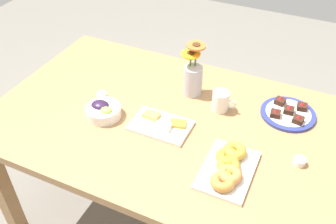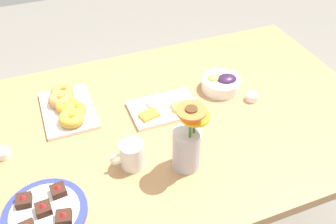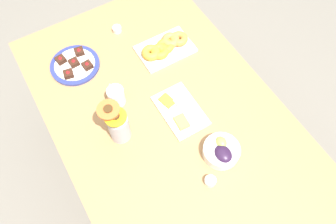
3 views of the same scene
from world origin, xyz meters
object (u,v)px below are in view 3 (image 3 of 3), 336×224
Objects in this scene: dining_table at (168,124)px; croissant_platter at (165,47)px; coffee_mug at (116,96)px; flower_vase at (118,126)px; jam_cup_honey at (117,29)px; dessert_plate at (75,65)px; cheese_platter at (180,110)px; jam_cup_berry at (210,181)px; grape_bowl at (221,151)px.

croissant_platter reaches higher than dining_table.
coffee_mug is 0.40× the size of croissant_platter.
flower_vase is (0.02, 0.23, 0.18)m from dining_table.
flower_vase is (-0.56, 0.26, 0.08)m from jam_cup_honey.
dessert_plate is 0.94× the size of flower_vase.
flower_vase reaches higher than coffee_mug.
jam_cup_honey is (0.59, 0.03, 0.00)m from cheese_platter.
jam_cup_honey is at bearing -70.82° from dessert_plate.
flower_vase is at bearing 155.05° from jam_cup_honey.
dining_table is 0.40m from croissant_platter.
jam_cup_berry is 0.20× the size of dessert_plate.
dining_table is at bearing 177.01° from jam_cup_honey.
dining_table is 0.37m from jam_cup_berry.
dining_table is 0.29m from coffee_mug.
croissant_platter is at bearing -108.04° from dessert_plate.
cheese_platter is at bearing -96.09° from flower_vase.
flower_vase reaches higher than dining_table.
coffee_mug is at bearing 15.92° from jam_cup_berry.
coffee_mug is 0.44× the size of cheese_platter.
dining_table is 6.15× the size of cheese_platter.
dining_table is 6.13× the size of flower_vase.
grape_bowl is 0.61× the size of cheese_platter.
coffee_mug reaches higher than cheese_platter.
grape_bowl is (-0.47, -0.27, -0.02)m from coffee_mug.
flower_vase is at bearing 83.90° from dining_table.
grape_bowl is at bearing -132.14° from flower_vase.
grape_bowl is 3.30× the size of jam_cup_berry.
jam_cup_berry is at bearing -163.68° from dessert_plate.
grape_bowl is 0.14m from jam_cup_berry.
cheese_platter is (-0.20, -0.22, -0.04)m from coffee_mug.
dessert_plate is (0.76, 0.36, -0.02)m from grape_bowl.
grape_bowl reaches higher than dessert_plate.
dining_table is at bearing 83.97° from cheese_platter.
dining_table is 33.33× the size of jam_cup_honey.
jam_cup_berry is at bearing 168.97° from cheese_platter.
cheese_platter is at bearing -177.18° from jam_cup_honey.
flower_vase reaches higher than dessert_plate.
jam_cup_honey and jam_cup_berry have the same top height.
cheese_platter is 5.42× the size of jam_cup_honey.
jam_cup_honey is at bearing 2.82° from cheese_platter.
jam_cup_berry is (-0.08, 0.11, -0.01)m from grape_bowl.
dessert_plate is (0.49, 0.31, 0.00)m from cheese_platter.
grape_bowl is 0.86m from jam_cup_honey.
dessert_plate is at bearing 25.14° from grape_bowl.
jam_cup_berry is (-0.70, 0.19, -0.01)m from croissant_platter.
croissant_platter and dessert_plate have the same top height.
cheese_platter is at bearing 160.10° from croissant_platter.
dessert_plate reaches higher than jam_cup_berry.
croissant_platter is 0.29m from jam_cup_honey.
coffee_mug reaches higher than grape_bowl.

